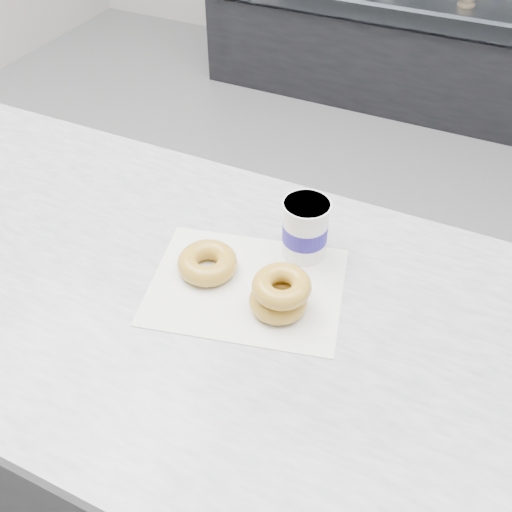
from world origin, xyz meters
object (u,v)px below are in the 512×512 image
(donut_stack, at_px, (280,293))
(counter, at_px, (167,408))
(coffee_cup, at_px, (305,229))
(display_case, at_px, (430,10))
(donut_single, at_px, (207,263))

(donut_stack, bearing_deg, counter, -172.96)
(counter, xyz_separation_m, coffee_cup, (0.25, 0.18, 0.51))
(display_case, xyz_separation_m, coffee_cup, (0.25, -2.54, 0.47))
(display_case, bearing_deg, donut_single, -87.68)
(display_case, distance_m, donut_stack, 2.74)
(donut_stack, bearing_deg, donut_single, 169.90)
(donut_stack, relative_size, coffee_cup, 1.05)
(display_case, bearing_deg, counter, -90.00)
(donut_stack, bearing_deg, coffee_cup, 95.77)
(donut_stack, height_order, coffee_cup, coffee_cup)
(counter, xyz_separation_m, donut_stack, (0.26, 0.03, 0.48))
(donut_stack, distance_m, coffee_cup, 0.15)
(counter, bearing_deg, donut_stack, 7.04)
(counter, xyz_separation_m, display_case, (0.00, 2.72, 0.04))
(counter, distance_m, donut_single, 0.49)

